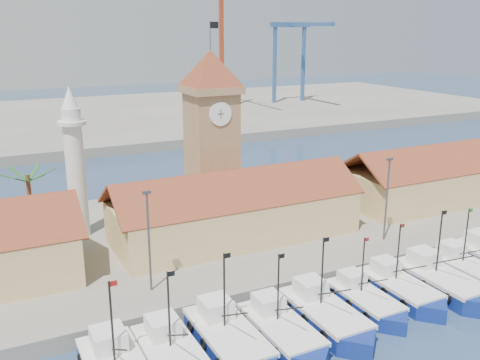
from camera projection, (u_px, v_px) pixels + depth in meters
ground at (347, 340)px, 41.78m from camera, size 400.00×400.00×0.00m
quay at (220, 231)px, 62.23m from camera, size 140.00×32.00×1.50m
terminal at (80, 120)px, 136.17m from camera, size 240.00×80.00×2.00m
boat_2 at (230, 342)px, 39.96m from camera, size 3.90×10.67×8.07m
boat_3 at (283, 334)px, 41.17m from camera, size 3.60×9.88×7.47m
boat_4 at (327, 318)px, 43.38m from camera, size 3.80×10.40×7.87m
boat_5 at (367, 303)px, 46.00m from camera, size 3.26×8.92×6.75m
boat_6 at (402, 291)px, 47.99m from camera, size 3.49×9.55×7.23m
boat_7 at (443, 284)px, 49.07m from camera, size 3.90×10.68×8.08m
boat_8 at (469, 272)px, 51.73m from camera, size 3.53×9.67×7.32m
hall_center at (235, 215)px, 57.91m from camera, size 27.04×10.13×7.61m
hall_right at (449, 179)px, 71.66m from camera, size 31.20×10.13×7.61m
clock_tower at (212, 133)px, 60.88m from camera, size 5.80×5.80×22.70m
minaret at (75, 162)px, 56.77m from camera, size 3.00×3.00×16.30m
palm_tree at (31, 206)px, 53.86m from camera, size 5.60×5.03×8.39m
lamp_posts at (276, 215)px, 50.55m from camera, size 80.70×0.25×9.03m
crane_red_right at (223, 25)px, 140.58m from camera, size 1.00×31.12×40.31m
gantry at (296, 41)px, 154.72m from camera, size 13.00×22.00×23.20m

